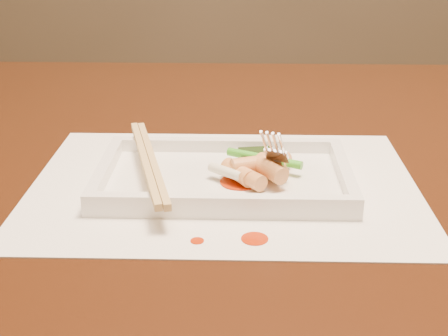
{
  "coord_description": "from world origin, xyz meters",
  "views": [
    {
      "loc": [
        -0.08,
        -0.67,
        1.02
      ],
      "look_at": [
        -0.09,
        -0.08,
        0.77
      ],
      "focal_mm": 50.0,
      "sensor_mm": 36.0,
      "label": 1
    }
  ],
  "objects_px": {
    "table": "(303,233)",
    "fork": "(293,104)",
    "plate_base": "(224,180)",
    "placemat": "(224,184)",
    "chopstick_a": "(145,160)"
  },
  "relations": [
    {
      "from": "chopstick_a",
      "to": "fork",
      "type": "bearing_deg",
      "value": 6.75
    },
    {
      "from": "placemat",
      "to": "fork",
      "type": "distance_m",
      "value": 0.11
    },
    {
      "from": "table",
      "to": "chopstick_a",
      "type": "height_order",
      "value": "chopstick_a"
    },
    {
      "from": "table",
      "to": "plate_base",
      "type": "relative_size",
      "value": 5.38
    },
    {
      "from": "chopstick_a",
      "to": "table",
      "type": "bearing_deg",
      "value": 25.0
    },
    {
      "from": "table",
      "to": "chopstick_a",
      "type": "distance_m",
      "value": 0.23
    },
    {
      "from": "chopstick_a",
      "to": "plate_base",
      "type": "bearing_deg",
      "value": 0.0
    },
    {
      "from": "placemat",
      "to": "plate_base",
      "type": "xyz_separation_m",
      "value": [
        0.0,
        -0.0,
        0.0
      ]
    },
    {
      "from": "table",
      "to": "placemat",
      "type": "distance_m",
      "value": 0.16
    },
    {
      "from": "table",
      "to": "fork",
      "type": "bearing_deg",
      "value": -110.84
    },
    {
      "from": "table",
      "to": "fork",
      "type": "relative_size",
      "value": 10.0
    },
    {
      "from": "placemat",
      "to": "fork",
      "type": "height_order",
      "value": "fork"
    },
    {
      "from": "placemat",
      "to": "chopstick_a",
      "type": "relative_size",
      "value": 1.8
    },
    {
      "from": "table",
      "to": "plate_base",
      "type": "xyz_separation_m",
      "value": [
        -0.09,
        -0.08,
        0.11
      ]
    },
    {
      "from": "plate_base",
      "to": "chopstick_a",
      "type": "distance_m",
      "value": 0.08
    }
  ]
}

